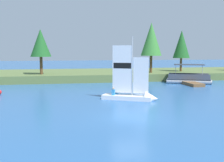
% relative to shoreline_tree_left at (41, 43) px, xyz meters
% --- Properties ---
extents(ground_plane, '(200.00, 200.00, 0.00)m').
position_rel_shoreline_tree_left_xyz_m(ground_plane, '(7.67, -21.90, -5.47)').
color(ground_plane, '#2D609E').
extents(shore_bank, '(80.00, 13.52, 1.07)m').
position_rel_shoreline_tree_left_xyz_m(shore_bank, '(7.67, 4.00, -4.93)').
color(shore_bank, '#5B703D').
rests_on(shore_bank, ground).
extents(shoreline_tree_left, '(2.88, 2.88, 6.37)m').
position_rel_shoreline_tree_left_xyz_m(shoreline_tree_left, '(0.00, 0.00, 0.00)').
color(shoreline_tree_left, brown).
rests_on(shoreline_tree_left, shore_bank).
extents(shoreline_tree_midleft, '(3.15, 3.15, 7.55)m').
position_rel_shoreline_tree_left_xyz_m(shoreline_tree_midleft, '(16.23, 0.08, 0.64)').
color(shoreline_tree_midleft, brown).
rests_on(shoreline_tree_midleft, shore_bank).
extents(shoreline_tree_centre, '(2.66, 2.66, 6.59)m').
position_rel_shoreline_tree_left_xyz_m(shoreline_tree_centre, '(21.85, 1.77, -0.04)').
color(shoreline_tree_centre, brown).
rests_on(shoreline_tree_centre, shore_bank).
extents(wooden_dock, '(1.54, 6.86, 0.39)m').
position_rel_shoreline_tree_left_xyz_m(wooden_dock, '(19.45, -5.69, -5.28)').
color(wooden_dock, brown).
rests_on(wooden_dock, ground).
extents(sailboat, '(5.16, 3.40, 6.14)m').
position_rel_shoreline_tree_left_xyz_m(sailboat, '(9.65, -15.92, -5.04)').
color(sailboat, white).
rests_on(sailboat, ground).
extents(pontoon_boat, '(6.29, 4.43, 2.59)m').
position_rel_shoreline_tree_left_xyz_m(pontoon_boat, '(19.95, -5.06, -4.82)').
color(pontoon_boat, '#B2B2B7').
rests_on(pontoon_boat, ground).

